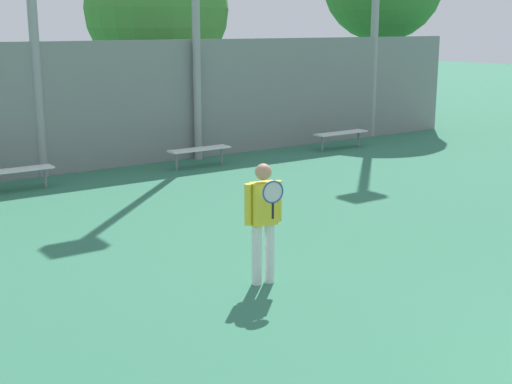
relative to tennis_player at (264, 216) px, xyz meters
name	(u,v)px	position (x,y,z in m)	size (l,w,h in m)	color
tennis_player	(264,216)	(0.00, 0.00, 0.00)	(0.55, 0.44, 1.70)	silver
bench_courtside_far	(15,171)	(-1.06, 7.71, -0.54)	(1.61, 0.40, 0.48)	white
bench_adjacent_court	(341,134)	(8.35, 7.71, -0.53)	(1.77, 0.40, 0.48)	white
bench_by_gate	(199,150)	(3.57, 7.71, -0.54)	(1.66, 0.40, 0.48)	white
back_fence	(100,106)	(1.45, 8.88, 0.60)	(24.53, 0.06, 3.15)	gray
tree_green_tall	(157,9)	(4.72, 12.02, 3.01)	(4.31, 4.31, 6.15)	brown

